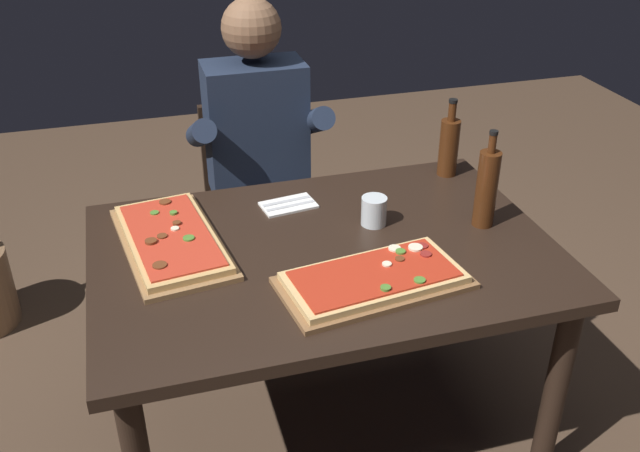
# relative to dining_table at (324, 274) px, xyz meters

# --- Properties ---
(ground_plane) EXTENTS (6.40, 6.40, 0.00)m
(ground_plane) POSITION_rel_dining_table_xyz_m (0.00, 0.00, -0.64)
(ground_plane) COLOR #4C3828
(dining_table) EXTENTS (1.40, 0.96, 0.74)m
(dining_table) POSITION_rel_dining_table_xyz_m (0.00, 0.00, 0.00)
(dining_table) COLOR black
(dining_table) RESTS_ON ground_plane
(pizza_rectangular_front) EXTENTS (0.56, 0.33, 0.05)m
(pizza_rectangular_front) POSITION_rel_dining_table_xyz_m (0.08, -0.23, 0.12)
(pizza_rectangular_front) COLOR brown
(pizza_rectangular_front) RESTS_ON dining_table
(pizza_rectangular_left) EXTENTS (0.35, 0.58, 0.05)m
(pizza_rectangular_left) POSITION_rel_dining_table_xyz_m (-0.45, 0.15, 0.12)
(pizza_rectangular_left) COLOR olive
(pizza_rectangular_left) RESTS_ON dining_table
(wine_bottle_dark) EXTENTS (0.07, 0.07, 0.29)m
(wine_bottle_dark) POSITION_rel_dining_table_xyz_m (0.58, 0.37, 0.21)
(wine_bottle_dark) COLOR #47230F
(wine_bottle_dark) RESTS_ON dining_table
(oil_bottle_amber) EXTENTS (0.07, 0.07, 0.32)m
(oil_bottle_amber) POSITION_rel_dining_table_xyz_m (0.53, 0.00, 0.23)
(oil_bottle_amber) COLOR #47230F
(oil_bottle_amber) RESTS_ON dining_table
(tumbler_near_camera) EXTENTS (0.08, 0.08, 0.09)m
(tumbler_near_camera) POSITION_rel_dining_table_xyz_m (0.19, 0.10, 0.14)
(tumbler_near_camera) COLOR silver
(tumbler_near_camera) RESTS_ON dining_table
(napkin_cutlery_set) EXTENTS (0.19, 0.13, 0.01)m
(napkin_cutlery_set) POSITION_rel_dining_table_xyz_m (-0.04, 0.29, 0.10)
(napkin_cutlery_set) COLOR white
(napkin_cutlery_set) RESTS_ON dining_table
(diner_chair) EXTENTS (0.44, 0.44, 0.87)m
(diner_chair) POSITION_rel_dining_table_xyz_m (-0.05, 0.86, -0.16)
(diner_chair) COLOR black
(diner_chair) RESTS_ON ground_plane
(seated_diner) EXTENTS (0.53, 0.41, 1.33)m
(seated_diner) POSITION_rel_dining_table_xyz_m (-0.05, 0.74, 0.10)
(seated_diner) COLOR #23232D
(seated_diner) RESTS_ON ground_plane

